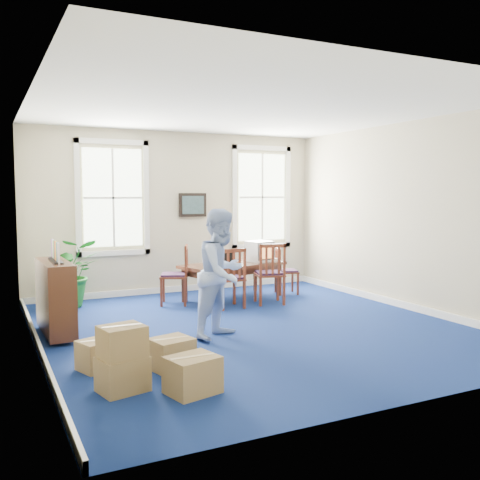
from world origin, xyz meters
name	(u,v)px	position (x,y,z in m)	size (l,w,h in m)	color
floor	(252,327)	(0.00, 0.00, 0.00)	(6.50, 6.50, 0.00)	navy
ceiling	(252,108)	(0.00, 0.00, 3.20)	(6.50, 6.50, 0.00)	white
wall_back	(178,213)	(0.00, 3.25, 1.60)	(6.50, 6.50, 0.00)	#BFB393
wall_front	(414,235)	(0.00, -3.25, 1.60)	(6.50, 6.50, 0.00)	#BFB393
wall_left	(33,225)	(-3.00, 0.00, 1.60)	(6.50, 6.50, 0.00)	#BFB393
wall_right	(408,216)	(3.00, 0.00, 1.60)	(6.50, 6.50, 0.00)	#BFB393
baseboard_back	(179,288)	(0.00, 3.22, 0.06)	(6.00, 0.04, 0.12)	white
baseboard_left	(39,348)	(-2.97, 0.00, 0.06)	(0.04, 6.50, 0.12)	white
baseboard_right	(404,305)	(2.97, 0.00, 0.06)	(0.04, 6.50, 0.12)	white
window_left	(113,198)	(-1.30, 3.23, 1.90)	(1.40, 0.12, 2.20)	white
window_right	(262,197)	(1.90, 3.23, 1.90)	(1.40, 0.12, 2.20)	white
wall_picture	(193,205)	(0.30, 3.20, 1.75)	(0.58, 0.06, 0.48)	black
conference_table	(233,281)	(0.67, 2.07, 0.34)	(1.98, 0.90, 0.67)	#4A2617
crt_tv	(260,251)	(1.25, 2.11, 0.87)	(0.43, 0.47, 0.39)	#B7B7BC
game_console	(273,259)	(1.52, 2.07, 0.70)	(0.16, 0.20, 0.05)	white
equipment_bag	(221,258)	(0.44, 2.11, 0.78)	(0.42, 0.27, 0.21)	black
chair_near_left	(229,278)	(0.26, 1.39, 0.53)	(0.47, 0.47, 1.05)	maroon
chair_near_right	(269,273)	(1.07, 1.39, 0.55)	(0.50, 0.50, 1.10)	maroon
chair_end_left	(174,275)	(-0.50, 2.07, 0.53)	(0.48, 0.48, 1.06)	maroon
chair_end_right	(287,271)	(1.84, 2.07, 0.46)	(0.41, 0.41, 0.91)	maroon
man	(222,273)	(-0.60, -0.28, 0.89)	(0.87, 0.67, 1.77)	#A4BFF4
credenza	(55,300)	(-2.68, 0.76, 0.50)	(0.36, 1.27, 1.00)	#4A2617
brochure_rack	(55,254)	(-2.66, 0.76, 1.15)	(0.12, 0.68, 0.30)	#99999E
potted_plant	(69,273)	(-2.21, 2.66, 0.60)	(1.08, 0.94, 1.21)	#125918
cardboard_boxes	(137,352)	(-2.17, -1.64, 0.35)	(1.23, 1.23, 0.70)	#A1814F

